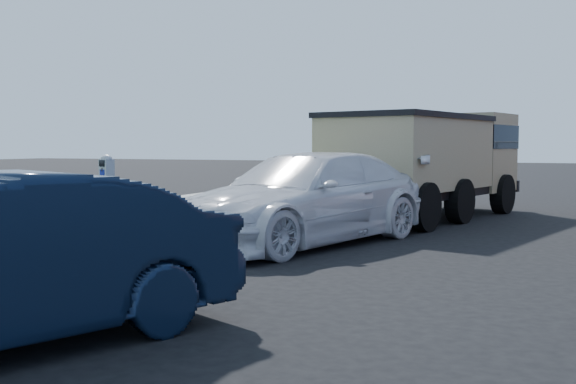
% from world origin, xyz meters
% --- Properties ---
extents(ground, '(120.00, 120.00, 0.00)m').
position_xyz_m(ground, '(0.00, 0.00, 0.00)').
color(ground, black).
rests_on(ground, ground).
extents(streetside, '(6.12, 50.00, 0.15)m').
position_xyz_m(streetside, '(-5.57, 2.00, 0.07)').
color(streetside, gray).
rests_on(streetside, ground).
extents(parking_meter, '(0.23, 0.20, 1.43)m').
position_xyz_m(parking_meter, '(-3.05, -1.08, 1.17)').
color(parking_meter, '#3F4247').
rests_on(parking_meter, ground).
extents(white_wagon, '(3.80, 5.80, 1.56)m').
position_xyz_m(white_wagon, '(-1.76, 2.74, 0.78)').
color(white_wagon, silver).
rests_on(white_wagon, ground).
extents(dump_truck, '(3.87, 6.68, 2.47)m').
position_xyz_m(dump_truck, '(-0.59, 7.72, 1.39)').
color(dump_truck, black).
rests_on(dump_truck, ground).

